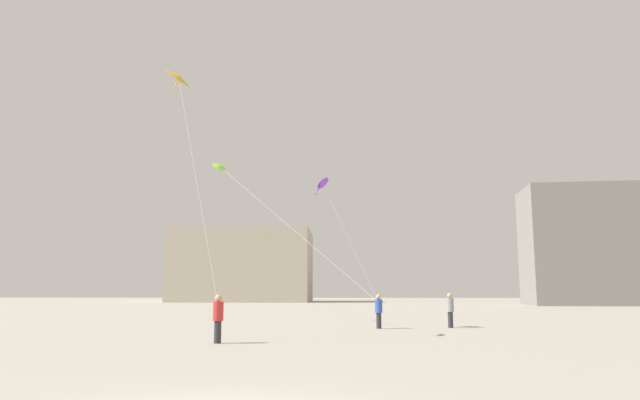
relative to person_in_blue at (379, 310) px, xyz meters
The scene contains 8 objects.
person_in_blue is the anchor object (origin of this frame).
person_in_grey 3.81m from the person_in_blue, 14.13° to the left, with size 0.39×0.39×1.77m.
person_in_red 10.70m from the person_in_blue, 124.25° to the right, with size 0.38×0.38×1.75m.
kite_lime_diamond 14.30m from the person_in_blue, 149.15° to the left, with size 10.53×6.53×8.83m.
kite_violet_diamond 7.16m from the person_in_blue, behind, with size 3.33×0.96×6.61m.
kite_amber_diamond 14.79m from the person_in_blue, 142.54° to the right, with size 3.32×3.07×10.24m.
building_left_hall 75.24m from the person_in_blue, 107.02° to the left, with size 23.93×18.20×12.34m.
building_centre_hall 59.51m from the person_in_blue, 57.20° to the left, with size 23.09×11.26×15.56m.
Camera 1 is at (2.37, -8.82, 1.89)m, focal length 32.91 mm.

